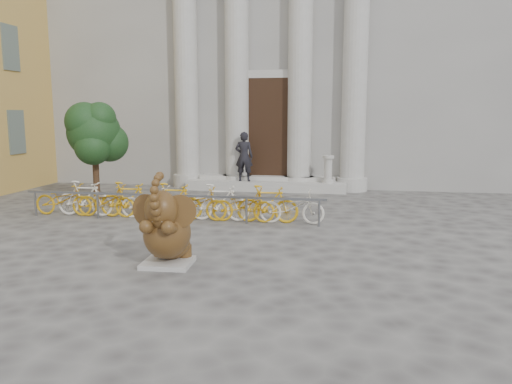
% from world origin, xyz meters
% --- Properties ---
extents(ground, '(80.00, 80.00, 0.00)m').
position_xyz_m(ground, '(0.00, 0.00, 0.00)').
color(ground, '#474442').
rests_on(ground, ground).
extents(classical_building, '(22.00, 10.70, 12.00)m').
position_xyz_m(classical_building, '(0.00, 14.93, 5.98)').
color(classical_building, gray).
rests_on(classical_building, ground).
extents(entrance_steps, '(6.00, 1.20, 0.36)m').
position_xyz_m(entrance_steps, '(0.00, 9.40, 0.18)').
color(entrance_steps, '#A8A59E').
rests_on(entrance_steps, ground).
extents(elephant_statue, '(1.23, 1.37, 1.83)m').
position_xyz_m(elephant_statue, '(-0.44, -0.36, 0.67)').
color(elephant_statue, '#A8A59E').
rests_on(elephant_statue, ground).
extents(bike_rack, '(8.38, 0.53, 1.00)m').
position_xyz_m(bike_rack, '(-1.72, 3.73, 0.50)').
color(bike_rack, slate).
rests_on(bike_rack, ground).
extents(tree, '(1.86, 1.69, 3.22)m').
position_xyz_m(tree, '(-4.77, 5.33, 2.25)').
color(tree, '#332114').
rests_on(tree, ground).
extents(pedestrian, '(0.68, 0.45, 1.85)m').
position_xyz_m(pedestrian, '(-0.79, 9.10, 1.28)').
color(pedestrian, black).
rests_on(pedestrian, entrance_steps).
extents(balustrade_post, '(0.41, 0.41, 1.01)m').
position_xyz_m(balustrade_post, '(2.33, 9.10, 0.82)').
color(balustrade_post, '#A8A59E').
rests_on(balustrade_post, entrance_steps).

